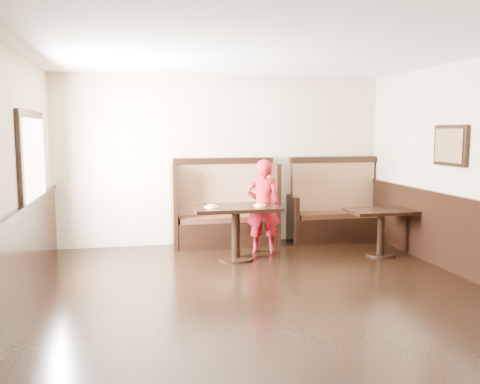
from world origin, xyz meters
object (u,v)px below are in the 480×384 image
object	(u,v)px
booth_main	(225,214)
child	(263,206)
table_neighbor	(381,221)
booth_neighbor	(335,213)
table_main	(236,219)

from	to	relation	value
booth_main	child	distance (m)	0.84
table_neighbor	booth_neighbor	bearing A→B (deg)	103.56
table_neighbor	child	world-z (taller)	child
booth_neighbor	child	size ratio (longest dim) A/B	1.13
booth_main	booth_neighbor	distance (m)	1.95
table_main	child	bearing A→B (deg)	34.16
table_main	table_neighbor	bearing A→B (deg)	-4.54
booth_neighbor	child	world-z (taller)	child
table_neighbor	child	distance (m)	1.82
table_main	booth_main	bearing A→B (deg)	89.23
booth_neighbor	child	xyz separation A→B (m)	(-1.46, -0.65, 0.25)
booth_main	table_main	distance (m)	1.00
booth_main	table_neighbor	xyz separation A→B (m)	(2.22, -1.17, 0.00)
booth_main	child	world-z (taller)	child
table_main	table_neighbor	distance (m)	2.24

